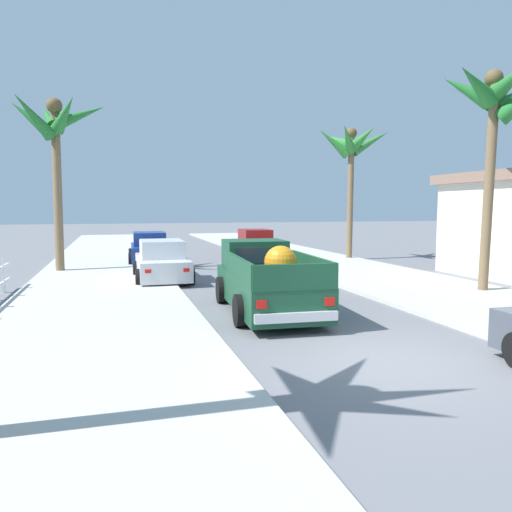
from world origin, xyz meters
TOP-DOWN VIEW (x-y plane):
  - ground_plane at (0.00, 0.00)m, footprint 160.00×160.00m
  - sidewalk_left at (-5.17, 12.00)m, footprint 5.00×60.00m
  - sidewalk_right at (5.17, 12.00)m, footprint 5.00×60.00m
  - curb_left at (-4.07, 12.00)m, footprint 0.16×60.00m
  - curb_right at (4.07, 12.00)m, footprint 0.16×60.00m
  - pickup_truck at (-0.86, 4.76)m, footprint 2.46×5.32m
  - car_left_near at (-3.00, 10.97)m, footprint 2.04×4.27m
  - car_right_near at (2.87, 18.76)m, footprint 2.13×4.31m
  - car_right_mid at (-3.02, 17.25)m, footprint 2.14×4.31m
  - palm_tree_left_mid at (7.23, 15.87)m, footprint 4.04×3.85m
  - palm_tree_right_mid at (6.76, 5.25)m, footprint 3.97×3.75m
  - palm_tree_left_back at (-6.88, 14.57)m, footprint 4.01×3.53m

SIDE VIEW (x-z plane):
  - ground_plane at x=0.00m, z-range 0.00..0.00m
  - curb_left at x=-4.07m, z-range 0.00..0.10m
  - curb_right at x=4.07m, z-range 0.00..0.10m
  - sidewalk_left at x=-5.17m, z-range 0.00..0.12m
  - sidewalk_right at x=5.17m, z-range 0.00..0.12m
  - car_left_near at x=-3.00m, z-range -0.06..1.48m
  - car_right_near at x=2.87m, z-range -0.06..1.48m
  - car_right_mid at x=-3.02m, z-range -0.06..1.48m
  - pickup_truck at x=-0.86m, z-range -0.11..1.71m
  - palm_tree_left_mid at x=7.23m, z-range 2.33..9.26m
  - palm_tree_left_back at x=-6.88m, z-range 2.32..9.59m
  - palm_tree_right_mid at x=6.76m, z-range 2.45..9.50m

